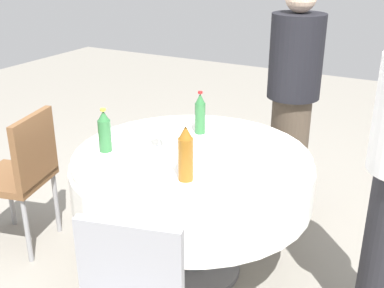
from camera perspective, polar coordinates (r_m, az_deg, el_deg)
name	(u,v)px	position (r m, az deg, el deg)	size (l,w,h in m)	color
ground_plane	(192,268)	(2.91, 0.00, -14.62)	(10.00, 10.00, 0.00)	gray
dining_table	(192,179)	(2.60, 0.00, -4.21)	(1.30, 1.30, 0.74)	white
bottle_amber_front	(186,154)	(2.20, -0.76, -1.20)	(0.07, 0.07, 0.28)	#8C5619
bottle_green_rear	(105,132)	(2.57, -10.40, 1.46)	(0.07, 0.07, 0.24)	#2D6B38
bottle_green_south	(200,114)	(2.78, 0.97, 3.60)	(0.06, 0.06, 0.25)	#2D6B38
wine_glass_inner	(188,151)	(2.33, -0.45, -0.80)	(0.07, 0.07, 0.14)	white
wine_glass_north	(159,129)	(2.58, -3.94, 1.75)	(0.07, 0.07, 0.15)	white
plate_far	(223,160)	(2.45, 3.69, -1.87)	(0.21, 0.21, 0.02)	white
plate_left	(235,134)	(2.80, 5.10, 1.24)	(0.23, 0.23, 0.02)	white
fork_rear	(170,138)	(2.75, -2.66, 0.78)	(0.18, 0.02, 0.01)	silver
folded_napkin	(132,134)	(2.80, -7.15, 1.25)	(0.14, 0.14, 0.02)	white
person_rear	(292,101)	(3.22, 11.89, 5.09)	(0.34, 0.34, 1.57)	#4C3F33
chair_near	(23,170)	(3.04, -19.55, -2.94)	(0.49, 0.49, 0.87)	brown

